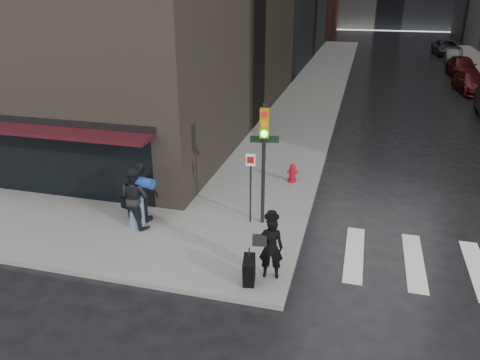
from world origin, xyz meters
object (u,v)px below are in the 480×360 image
at_px(man_jeans, 135,197).
at_px(parked_car_3, 472,83).
at_px(man_overcoat, 266,251).
at_px(parked_car_6, 447,48).
at_px(parked_car_5, 454,57).
at_px(fire_hydrant, 292,174).
at_px(parked_car_4, 462,66).
at_px(traffic_light, 263,149).
at_px(man_greycoat, 142,192).

xyz_separation_m(man_jeans, parked_car_3, (13.48, 23.95, -0.44)).
bearing_deg(man_overcoat, parked_car_6, -110.96).
relative_size(parked_car_3, parked_car_5, 1.16).
height_order(man_jeans, parked_car_6, man_jeans).
bearing_deg(parked_car_6, fire_hydrant, -108.52).
bearing_deg(man_jeans, parked_car_4, -94.31).
bearing_deg(parked_car_4, traffic_light, -111.75).
bearing_deg(man_overcoat, traffic_light, -83.73).
xyz_separation_m(parked_car_3, parked_car_5, (0.64, 13.07, -0.01)).
xyz_separation_m(man_greycoat, parked_car_4, (13.75, 30.16, -0.33)).
xyz_separation_m(man_greycoat, traffic_light, (3.57, 0.78, 1.45)).
height_order(man_jeans, fire_hydrant, man_jeans).
relative_size(man_overcoat, parked_car_3, 0.40).
height_order(traffic_light, parked_car_6, traffic_light).
relative_size(man_greycoat, traffic_light, 0.52).
xyz_separation_m(man_jeans, traffic_light, (3.64, 1.11, 1.46)).
distance_m(parked_car_3, parked_car_5, 13.09).
distance_m(traffic_light, parked_car_6, 43.81).
xyz_separation_m(man_jeans, fire_hydrant, (4.04, 4.64, -0.64)).
bearing_deg(man_jeans, parked_car_6, -88.17).
relative_size(parked_car_4, parked_car_6, 0.90).
distance_m(man_greycoat, parked_car_4, 33.14).
bearing_deg(parked_car_5, parked_car_3, -89.10).
relative_size(man_greycoat, parked_car_4, 0.42).
xyz_separation_m(fire_hydrant, parked_car_3, (9.44, 19.31, 0.21)).
xyz_separation_m(man_jeans, parked_car_6, (14.35, 43.56, -0.39)).
distance_m(man_overcoat, man_jeans, 4.70).
bearing_deg(man_greycoat, parked_car_5, -102.29).
xyz_separation_m(traffic_light, parked_car_6, (10.72, 42.44, -1.85)).
bearing_deg(parked_car_5, fire_hydrant, -103.60).
relative_size(man_greycoat, fire_hydrant, 2.74).
height_order(fire_hydrant, parked_car_3, parked_car_3).
distance_m(parked_car_3, parked_car_4, 6.54).
relative_size(traffic_light, parked_car_6, 0.72).
xyz_separation_m(parked_car_3, parked_car_6, (0.87, 19.61, 0.05)).
bearing_deg(man_jeans, parked_car_3, -99.31).
height_order(parked_car_3, parked_car_6, parked_car_6).
bearing_deg(man_jeans, fire_hydrant, -110.94).
height_order(fire_hydrant, parked_car_5, parked_car_5).
relative_size(traffic_light, fire_hydrant, 5.29).
distance_m(traffic_light, parked_car_4, 31.14).
height_order(man_overcoat, parked_car_4, man_overcoat).
bearing_deg(parked_car_3, man_overcoat, -115.36).
distance_m(traffic_light, parked_car_3, 24.94).
bearing_deg(parked_car_6, man_greycoat, -111.96).
height_order(traffic_light, parked_car_4, traffic_light).
bearing_deg(man_greycoat, parked_car_4, -105.84).
relative_size(man_overcoat, fire_hydrant, 2.61).
xyz_separation_m(fire_hydrant, parked_car_4, (9.78, 25.84, 0.33)).
relative_size(fire_hydrant, parked_car_3, 0.15).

